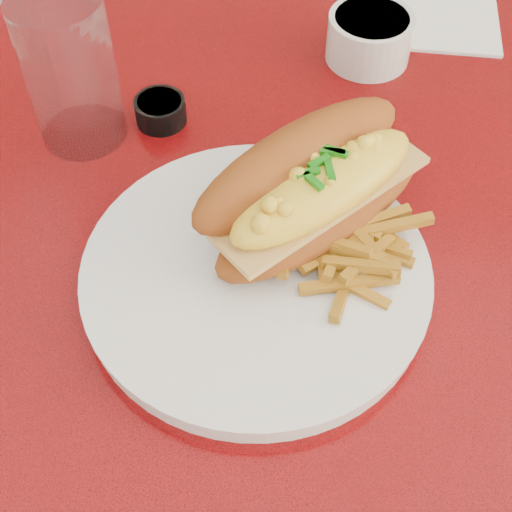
% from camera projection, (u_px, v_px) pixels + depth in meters
% --- Properties ---
extents(ground, '(8.00, 8.00, 0.00)m').
position_uv_depth(ground, '(369.00, 486.00, 1.30)').
color(ground, beige).
rests_on(ground, ground).
extents(diner_table, '(1.23, 0.83, 0.77)m').
position_uv_depth(diner_table, '(435.00, 300.00, 0.82)').
color(diner_table, red).
rests_on(diner_table, ground).
extents(booth_bench_far, '(1.20, 0.51, 0.90)m').
position_uv_depth(booth_bench_far, '(422.00, 81.00, 1.56)').
color(booth_bench_far, '#A3150A').
rests_on(booth_bench_far, ground).
extents(dinner_plate, '(0.40, 0.40, 0.02)m').
position_uv_depth(dinner_plate, '(256.00, 275.00, 0.63)').
color(dinner_plate, white).
rests_on(dinner_plate, diner_table).
extents(mac_hoagie, '(0.23, 0.25, 0.10)m').
position_uv_depth(mac_hoagie, '(314.00, 186.00, 0.62)').
color(mac_hoagie, '#934817').
rests_on(mac_hoagie, dinner_plate).
extents(fries_pile, '(0.13, 0.12, 0.04)m').
position_uv_depth(fries_pile, '(339.00, 239.00, 0.62)').
color(fries_pile, '#C08620').
rests_on(fries_pile, dinner_plate).
extents(fork, '(0.07, 0.11, 0.00)m').
position_uv_depth(fork, '(333.00, 242.00, 0.64)').
color(fork, silver).
rests_on(fork, dinner_plate).
extents(gravy_ramekin, '(0.10, 0.10, 0.05)m').
position_uv_depth(gravy_ramekin, '(370.00, 36.00, 0.81)').
color(gravy_ramekin, white).
rests_on(gravy_ramekin, diner_table).
extents(sauce_cup_left, '(0.06, 0.06, 0.03)m').
position_uv_depth(sauce_cup_left, '(160.00, 110.00, 0.76)').
color(sauce_cup_left, black).
rests_on(sauce_cup_left, diner_table).
extents(water_tumbler, '(0.10, 0.10, 0.16)m').
position_uv_depth(water_tumbler, '(70.00, 71.00, 0.69)').
color(water_tumbler, '#C3E7FB').
rests_on(water_tumbler, diner_table).
extents(paper_napkin, '(0.14, 0.14, 0.00)m').
position_uv_depth(paper_napkin, '(444.00, 20.00, 0.88)').
color(paper_napkin, white).
rests_on(paper_napkin, diner_table).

